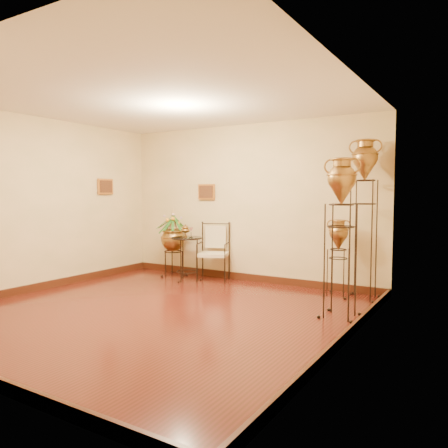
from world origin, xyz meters
The scene contains 8 objects.
ground centered at (0.00, 0.00, 0.00)m, with size 5.00×5.00×0.00m, color #551914.
room_shell centered at (-0.01, 0.01, 1.73)m, with size 5.02×5.02×2.81m.
amphora_tall centered at (2.15, 2.15, 1.22)m, with size 0.54×0.54×2.38m.
amphora_mid centered at (2.15, 1.01, 1.03)m, with size 0.49×0.49×2.04m.
amphora_short centered at (1.78, 2.15, 0.59)m, with size 0.44×0.44×1.19m.
planter_urn centered at (-1.41, 2.15, 0.75)m, with size 0.87×0.87×1.34m.
armchair centered at (-0.50, 2.15, 0.52)m, with size 0.74×0.71×1.03m.
side_table centered at (-0.89, 1.89, 0.41)m, with size 0.61×0.61×1.00m.
Camera 1 is at (3.74, -4.41, 1.57)m, focal length 35.00 mm.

